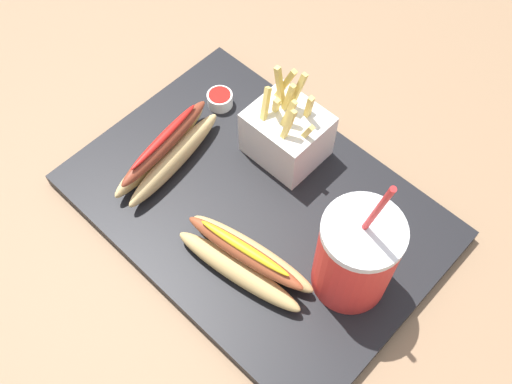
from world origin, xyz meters
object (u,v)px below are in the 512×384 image
at_px(hot_dog_1, 167,151).
at_px(ketchup_cup_2, 220,99).
at_px(ketchup_cup_1, 388,231).
at_px(soda_cup, 358,254).
at_px(fries_basket, 287,133).
at_px(hot_dog_2, 245,260).

relative_size(hot_dog_1, ketchup_cup_2, 5.04).
height_order(hot_dog_1, ketchup_cup_2, hot_dog_1).
xyz_separation_m(hot_dog_1, ketchup_cup_1, (0.30, 0.12, -0.02)).
height_order(soda_cup, hot_dog_1, soda_cup).
bearing_deg(fries_basket, soda_cup, -25.13).
height_order(soda_cup, ketchup_cup_2, soda_cup).
distance_m(fries_basket, ketchup_cup_1, 0.19).
distance_m(soda_cup, ketchup_cup_2, 0.34).
bearing_deg(hot_dog_2, ketchup_cup_2, 142.05).
distance_m(fries_basket, hot_dog_2, 0.19).
distance_m(soda_cup, fries_basket, 0.21).
bearing_deg(ketchup_cup_1, ketchup_cup_2, 179.28).
bearing_deg(fries_basket, ketchup_cup_1, -2.41).
xyz_separation_m(soda_cup, ketchup_cup_2, (-0.32, 0.09, -0.06)).
relative_size(hot_dog_2, ketchup_cup_1, 4.87).
xyz_separation_m(hot_dog_1, hot_dog_2, (0.19, -0.04, -0.00)).
height_order(fries_basket, hot_dog_1, fries_basket).
relative_size(fries_basket, hot_dog_2, 0.75).
bearing_deg(hot_dog_2, fries_basket, 116.27).
bearing_deg(ketchup_cup_1, hot_dog_2, -122.30).
xyz_separation_m(ketchup_cup_1, ketchup_cup_2, (-0.32, 0.00, 0.00)).
height_order(fries_basket, ketchup_cup_1, fries_basket).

